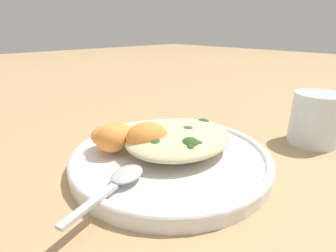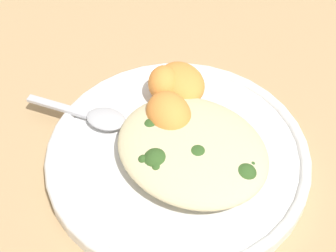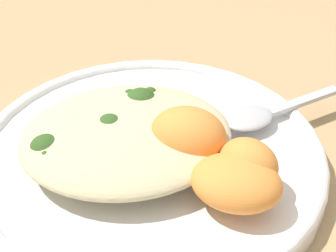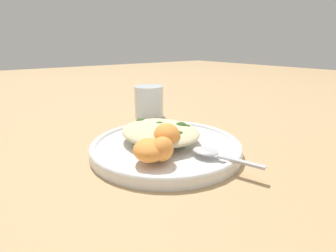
{
  "view_description": "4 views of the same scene",
  "coord_description": "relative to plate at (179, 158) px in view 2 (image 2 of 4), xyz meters",
  "views": [
    {
      "loc": [
        0.23,
        0.26,
        0.19
      ],
      "look_at": [
        0.0,
        0.01,
        0.06
      ],
      "focal_mm": 28.0,
      "sensor_mm": 36.0,
      "label": 1
    },
    {
      "loc": [
        -0.22,
        0.31,
        0.48
      ],
      "look_at": [
        0.01,
        0.02,
        0.05
      ],
      "focal_mm": 60.0,
      "sensor_mm": 36.0,
      "label": 2
    },
    {
      "loc": [
        -0.05,
        -0.32,
        0.3
      ],
      "look_at": [
        0.02,
        0.02,
        0.04
      ],
      "focal_mm": 60.0,
      "sensor_mm": 36.0,
      "label": 3
    },
    {
      "loc": [
        0.37,
        -0.25,
        0.2
      ],
      "look_at": [
        -0.01,
        0.03,
        0.05
      ],
      "focal_mm": 28.0,
      "sensor_mm": 36.0,
      "label": 4
    }
  ],
  "objects": [
    {
      "name": "ground_plane",
      "position": [
        0.0,
        -0.02,
        -0.01
      ],
      "size": [
        4.0,
        4.0,
        0.0
      ],
      "primitive_type": "plane",
      "color": "tan"
    },
    {
      "name": "plate",
      "position": [
        0.0,
        0.0,
        0.0
      ],
      "size": [
        0.28,
        0.28,
        0.02
      ],
      "color": "white",
      "rests_on": "ground_plane"
    },
    {
      "name": "quinoa_mound",
      "position": [
        -0.02,
        -0.0,
        0.02
      ],
      "size": [
        0.16,
        0.14,
        0.03
      ],
      "primitive_type": "ellipsoid",
      "color": "beige",
      "rests_on": "plate"
    },
    {
      "name": "broccoli_stalk_0",
      "position": [
        0.02,
        -0.0,
        0.02
      ],
      "size": [
        0.06,
        0.07,
        0.03
      ],
      "rotation": [
        0.0,
        0.0,
        0.79
      ],
      "color": "#9EBC66",
      "rests_on": "plate"
    },
    {
      "name": "broccoli_stalk_1",
      "position": [
        -0.0,
        0.01,
        0.02
      ],
      "size": [
        0.04,
        0.11,
        0.03
      ],
      "rotation": [
        0.0,
        0.0,
        1.44
      ],
      "color": "#9EBC66",
      "rests_on": "plate"
    },
    {
      "name": "broccoli_stalk_2",
      "position": [
        -0.02,
        -0.01,
        0.02
      ],
      "size": [
        0.05,
        0.08,
        0.03
      ],
      "rotation": [
        0.0,
        0.0,
        2.02
      ],
      "color": "#9EBC66",
      "rests_on": "plate"
    },
    {
      "name": "broccoli_stalk_3",
      "position": [
        -0.05,
        -0.02,
        0.02
      ],
      "size": [
        0.1,
        0.06,
        0.03
      ],
      "rotation": [
        0.0,
        0.0,
        2.73
      ],
      "color": "#9EBC66",
      "rests_on": "plate"
    },
    {
      "name": "sweet_potato_chunk_0",
      "position": [
        0.06,
        -0.05,
        0.03
      ],
      "size": [
        0.06,
        0.06,
        0.04
      ],
      "primitive_type": "ellipsoid",
      "rotation": [
        0.0,
        0.0,
        2.25
      ],
      "color": "orange",
      "rests_on": "plate"
    },
    {
      "name": "sweet_potato_chunk_1",
      "position": [
        0.05,
        -0.07,
        0.03
      ],
      "size": [
        0.08,
        0.08,
        0.03
      ],
      "primitive_type": "ellipsoid",
      "rotation": [
        0.0,
        0.0,
        2.64
      ],
      "color": "orange",
      "rests_on": "plate"
    },
    {
      "name": "sweet_potato_chunk_2",
      "position": [
        0.03,
        -0.02,
        0.03
      ],
      "size": [
        0.07,
        0.07,
        0.04
      ],
      "primitive_type": "ellipsoid",
      "rotation": [
        0.0,
        0.0,
        5.78
      ],
      "color": "orange",
      "rests_on": "plate"
    },
    {
      "name": "spoon",
      "position": [
        0.1,
        0.02,
        0.01
      ],
      "size": [
        0.12,
        0.06,
        0.01
      ],
      "rotation": [
        0.0,
        0.0,
        0.31
      ],
      "color": "#B7B7BC",
      "rests_on": "plate"
    }
  ]
}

